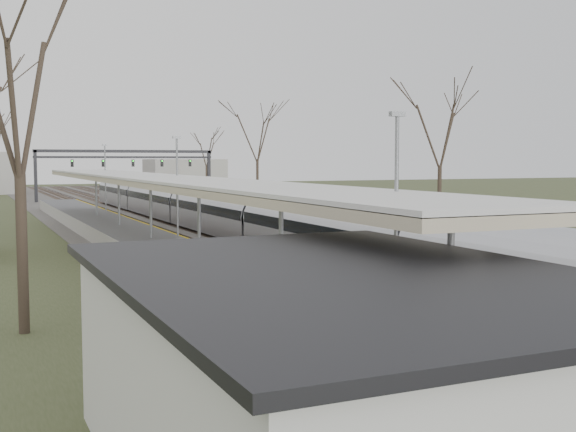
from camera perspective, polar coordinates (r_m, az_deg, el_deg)
name	(u,v)px	position (r m, az deg, el deg)	size (l,w,h in m)	color
track_bed	(203,219)	(58.99, -6.70, -0.26)	(24.00, 160.00, 0.22)	#474442
platform	(136,241)	(39.72, -11.92, -1.97)	(3.50, 69.00, 1.00)	#9E9B93
canopy	(155,180)	(35.09, -10.44, 2.83)	(4.10, 50.00, 3.11)	slate
station_building	(340,385)	(10.83, 4.10, -13.20)	(6.00, 9.00, 3.20)	silver
signal_gantry	(127,160)	(87.87, -12.63, 4.37)	(21.00, 0.59, 6.08)	black
tree_west_near	(17,71)	(21.26, -20.63, 10.67)	(5.00, 5.00, 10.30)	#2D231C
tree_east_far	(440,126)	(53.37, 11.96, 6.94)	(5.00, 5.00, 10.30)	#2D231C
train_near	(221,213)	(46.15, -5.30, 0.21)	(2.62, 75.21, 3.05)	#9FA2A9
train_far	(153,187)	(93.23, -10.62, 2.29)	(2.62, 45.21, 3.05)	#9FA2A9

